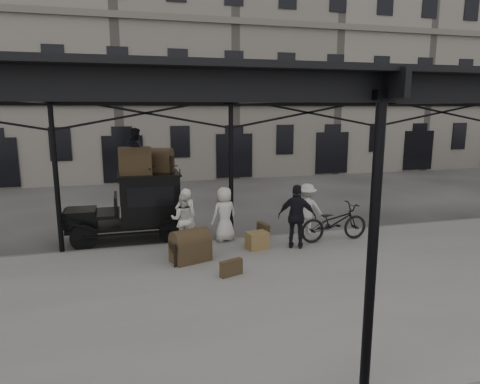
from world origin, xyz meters
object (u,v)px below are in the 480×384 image
at_px(steamer_trunk_roof_near, 135,163).
at_px(porter_left, 186,216).
at_px(bicycle, 334,222).
at_px(taxi, 140,203).
at_px(porter_official, 297,217).
at_px(steamer_trunk_platform, 190,248).

bearing_deg(steamer_trunk_roof_near, porter_left, -34.32).
height_order(porter_left, steamer_trunk_roof_near, steamer_trunk_roof_near).
relative_size(bicycle, steamer_trunk_roof_near, 2.29).
distance_m(taxi, steamer_trunk_roof_near, 1.36).
xyz_separation_m(porter_left, bicycle, (4.45, -0.89, -0.27)).
distance_m(porter_left, porter_official, 3.31).
height_order(taxi, bicycle, taxi).
relative_size(porter_official, steamer_trunk_roof_near, 1.94).
bearing_deg(porter_left, porter_official, 152.86).
bearing_deg(taxi, steamer_trunk_platform, -66.91).
bearing_deg(porter_left, taxi, -49.52).
height_order(taxi, porter_left, taxi).
relative_size(porter_left, porter_official, 0.91).
relative_size(porter_official, steamer_trunk_platform, 1.87).
relative_size(bicycle, steamer_trunk_platform, 2.21).
distance_m(taxi, porter_left, 1.81).
distance_m(porter_official, bicycle, 1.47).
xyz_separation_m(bicycle, steamer_trunk_platform, (-4.56, -0.63, -0.22)).
height_order(porter_official, steamer_trunk_platform, porter_official).
bearing_deg(porter_official, steamer_trunk_roof_near, -0.20).
relative_size(taxi, steamer_trunk_platform, 3.63).
bearing_deg(bicycle, taxi, 67.08).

